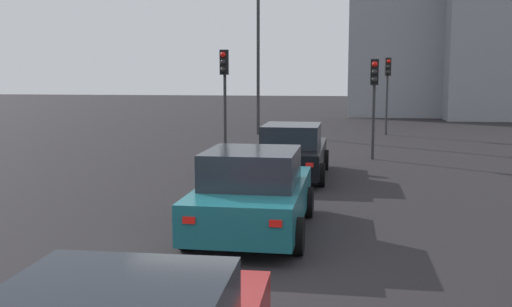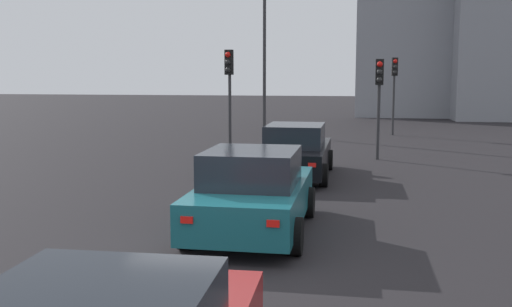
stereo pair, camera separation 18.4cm
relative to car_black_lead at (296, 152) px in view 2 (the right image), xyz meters
name	(u,v)px [view 2 (the right image)]	position (x,y,z in m)	size (l,w,h in m)	color
ground_plane	(229,274)	(-8.40, 0.14, -0.86)	(160.00, 160.00, 0.20)	black
car_black_lead	(296,152)	(0.00, 0.00, 0.00)	(4.75, 2.05, 1.57)	black
car_teal_second	(253,193)	(-6.28, 0.14, 0.01)	(4.35, 2.13, 1.61)	#19606B
traffic_light_near_left	(394,80)	(13.12, -3.52, 2.03)	(0.33, 0.30, 3.87)	#2D2D30
traffic_light_near_right	(229,80)	(3.96, 2.88, 2.06)	(0.33, 0.31, 3.91)	#2D2D30
traffic_light_far_left	(379,87)	(4.08, -2.49, 1.81)	(0.32, 0.29, 3.55)	#2D2D30
street_lamp_kerbside	(264,46)	(12.40, 2.94, 3.69)	(0.56, 0.36, 7.59)	#2D2D30
building_facade_center	(416,11)	(29.56, -5.86, 7.08)	(8.18, 8.69, 15.66)	gray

